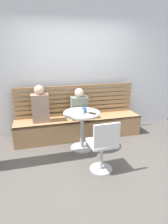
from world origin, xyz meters
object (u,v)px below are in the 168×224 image
white_chair (103,145)px  cup_ceramic_white (82,112)px  cafe_table (82,123)px  cup_mug_blue (84,110)px  plate_small (73,112)px  booth_bench (79,127)px  phone_on_table (93,113)px  person_adult (40,106)px  person_child_left (79,106)px

white_chair → cup_ceramic_white: white_chair is taller
cafe_table → cup_mug_blue: (0.04, -0.03, 0.27)m
cafe_table → plate_small: bearing=173.4°
booth_bench → phone_on_table: size_ratio=19.29×
person_adult → cafe_table: bearing=-35.2°
booth_bench → person_child_left: size_ratio=4.12×
plate_small → cup_ceramic_white: bearing=-43.6°
person_adult → cup_mug_blue: bearing=-35.1°
white_chair → cup_mug_blue: 0.85m
cafe_table → cup_mug_blue: bearing=-34.4°
booth_bench → white_chair: size_ratio=3.18×
cafe_table → phone_on_table: 0.31m
cafe_table → white_chair: size_ratio=0.87×
person_adult → cup_mug_blue: 0.93m
cup_ceramic_white → plate_small: 0.19m
white_chair → phone_on_table: 0.74m
person_child_left → cup_ceramic_white: bearing=-99.6°
cafe_table → plate_small: size_ratio=4.35×
phone_on_table → cup_mug_blue: bearing=104.1°
white_chair → cup_mug_blue: (-0.09, 0.79, 0.32)m
cafe_table → booth_bench: bearing=82.1°
person_child_left → phone_on_table: 0.61m
booth_bench → cup_ceramic_white: 0.84m
plate_small → cafe_table: bearing=-6.6°
white_chair → cup_ceramic_white: bearing=102.5°
cup_ceramic_white → plate_small: bearing=136.4°
person_adult → cup_ceramic_white: person_adult is taller
person_adult → cup_mug_blue: (0.76, -0.54, 0.01)m
cafe_table → cup_ceramic_white: 0.28m
booth_bench → plate_small: plate_small is taller
white_chair → plate_small: 0.93m
cup_ceramic_white → phone_on_table: size_ratio=0.57×
phone_on_table → booth_bench: bearing=61.5°
white_chair → plate_small: (-0.29, 0.83, 0.28)m
booth_bench → person_adult: size_ratio=3.60×
white_chair → person_child_left: person_child_left is taller
booth_bench → phone_on_table: 0.83m
plate_small → white_chair: bearing=-70.6°
cup_mug_blue → phone_on_table: 0.17m
cup_mug_blue → person_child_left: bearing=86.6°
booth_bench → phone_on_table: (0.10, -0.64, 0.52)m
plate_small → phone_on_table: size_ratio=1.21×
plate_small → person_child_left: bearing=62.6°
person_child_left → phone_on_table: bearing=-80.8°
white_chair → cup_ceramic_white: size_ratio=10.63×
person_adult → booth_bench: bearing=-0.1°
cup_ceramic_white → cafe_table: bearing=75.5°
person_adult → person_child_left: (0.79, -0.03, -0.05)m
person_adult → phone_on_table: size_ratio=5.35×
white_chair → cup_mug_blue: size_ratio=8.95×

